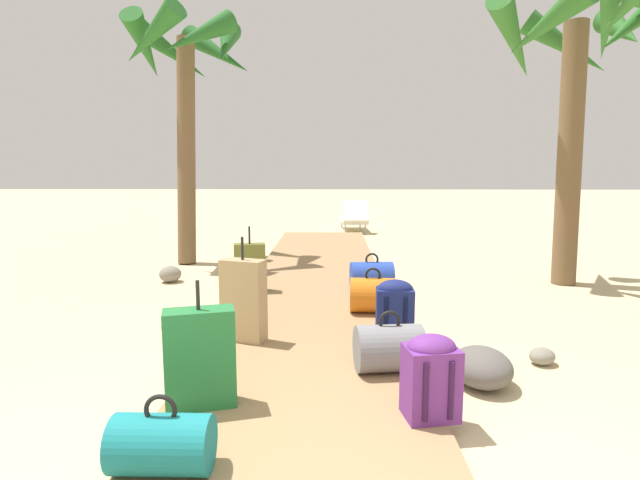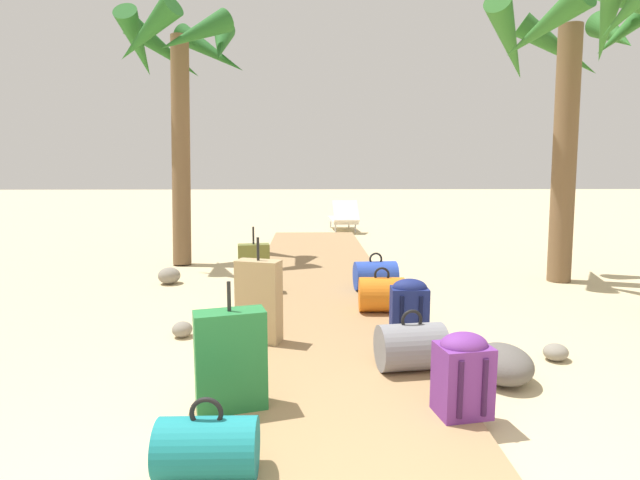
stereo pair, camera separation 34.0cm
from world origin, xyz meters
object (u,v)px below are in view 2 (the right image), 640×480
object	(u,v)px
palm_tree_far_left	(182,69)
duffel_bag_teal	(208,447)
duffel_bag_blue	(375,275)
suitcase_tan	(259,301)
lounge_chair	(343,218)
backpack_navy	(409,307)
backpack_purple	(463,372)
palm_tree_far_right	(567,70)
duffel_bag_orange	(381,294)
duffel_bag_grey	(411,346)
suitcase_olive	(254,268)
suitcase_green	(231,360)

from	to	relation	value
palm_tree_far_left	duffel_bag_teal	bearing A→B (deg)	-76.12
duffel_bag_blue	duffel_bag_teal	distance (m)	3.96
duffel_bag_blue	suitcase_tan	distance (m)	2.21
lounge_chair	duffel_bag_teal	bearing A→B (deg)	-97.75
backpack_navy	backpack_purple	bearing A→B (deg)	-88.32
palm_tree_far_right	lounge_chair	world-z (taller)	palm_tree_far_right
duffel_bag_orange	duffel_bag_blue	world-z (taller)	duffel_bag_orange
duffel_bag_grey	suitcase_olive	size ratio (longest dim) A/B	0.66
duffel_bag_grey	backpack_purple	xyz separation A→B (m)	(0.17, -0.70, 0.09)
suitcase_green	palm_tree_far_left	world-z (taller)	palm_tree_far_left
lounge_chair	suitcase_green	bearing A→B (deg)	-98.25
duffel_bag_teal	palm_tree_far_right	world-z (taller)	palm_tree_far_right
duffel_bag_blue	suitcase_tan	size ratio (longest dim) A/B	0.59
backpack_navy	duffel_bag_blue	bearing A→B (deg)	92.12
duffel_bag_orange	duffel_bag_teal	xyz separation A→B (m)	(-1.26, -2.81, -0.03)
duffel_bag_orange	palm_tree_far_left	distance (m)	5.12
duffel_bag_grey	duffel_bag_blue	size ratio (longest dim) A/B	0.98
duffel_bag_blue	backpack_navy	bearing A→B (deg)	-87.88
suitcase_green	suitcase_olive	xyz separation A→B (m)	(-0.17, 2.98, -0.02)
suitcase_tan	palm_tree_far_left	xyz separation A→B (m)	(-1.57, 4.13, 2.67)
suitcase_green	backpack_navy	xyz separation A→B (m)	(1.37, 1.30, -0.04)
palm_tree_far_left	palm_tree_far_right	distance (m)	5.64
suitcase_tan	duffel_bag_teal	bearing A→B (deg)	-92.07
duffel_bag_teal	lounge_chair	xyz separation A→B (m)	(1.37, 10.08, 0.10)
duffel_bag_blue	suitcase_tan	bearing A→B (deg)	-124.60
duffel_bag_blue	lounge_chair	xyz separation A→B (m)	(0.05, 6.34, 0.07)
suitcase_olive	lounge_chair	size ratio (longest dim) A/B	0.50
duffel_bag_orange	backpack_purple	distance (m)	2.23
backpack_navy	palm_tree_far_left	xyz separation A→B (m)	(-2.88, 4.05, 2.75)
duffel_bag_teal	palm_tree_far_right	distance (m)	6.58
backpack_navy	palm_tree_far_right	size ratio (longest dim) A/B	0.14
suitcase_green	duffel_bag_grey	bearing A→B (deg)	25.17
duffel_bag_teal	duffel_bag_orange	bearing A→B (deg)	65.88
backpack_navy	palm_tree_far_right	world-z (taller)	palm_tree_far_right
duffel_bag_blue	palm_tree_far_left	world-z (taller)	palm_tree_far_left
backpack_purple	suitcase_tan	size ratio (longest dim) A/B	0.57
suitcase_tan	lounge_chair	distance (m)	8.26
backpack_navy	lounge_chair	size ratio (longest dim) A/B	0.33
backpack_purple	duffel_bag_teal	size ratio (longest dim) A/B	1.06
duffel_bag_orange	suitcase_green	size ratio (longest dim) A/B	0.59
suitcase_green	duffel_bag_blue	distance (m)	3.31
duffel_bag_blue	lounge_chair	bearing A→B (deg)	89.53
backpack_purple	suitcase_tan	world-z (taller)	suitcase_tan
duffel_bag_blue	duffel_bag_teal	world-z (taller)	duffel_bag_blue
backpack_navy	lounge_chair	world-z (taller)	lounge_chair
suitcase_green	duffel_bag_blue	xyz separation A→B (m)	(1.31, 3.04, -0.14)
suitcase_green	suitcase_olive	world-z (taller)	suitcase_green
palm_tree_far_left	palm_tree_far_right	world-z (taller)	palm_tree_far_left
duffel_bag_orange	lounge_chair	bearing A→B (deg)	89.10
suitcase_green	duffel_bag_blue	size ratio (longest dim) A/B	1.51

